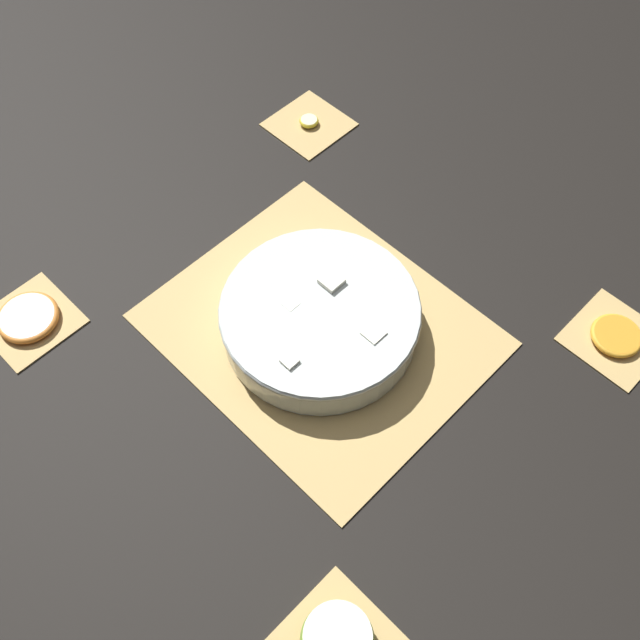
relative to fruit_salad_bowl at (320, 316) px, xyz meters
name	(u,v)px	position (x,y,z in m)	size (l,w,h in m)	color
ground_plane	(320,330)	(0.00, 0.00, -0.04)	(6.00, 6.00, 0.00)	black
bamboo_mat_center	(320,329)	(0.00, 0.00, -0.04)	(0.47, 0.40, 0.01)	tan
coaster_mat_near_left	(30,321)	(-0.33, -0.30, -0.04)	(0.13, 0.13, 0.01)	tan
coaster_mat_far_left	(309,124)	(-0.33, 0.30, -0.04)	(0.13, 0.13, 0.01)	tan
coaster_mat_far_right	(615,338)	(0.33, 0.30, -0.04)	(0.13, 0.13, 0.01)	tan
fruit_salad_bowl	(320,316)	(0.00, 0.00, 0.00)	(0.30, 0.30, 0.07)	silver
apple_half	(337,640)	(0.33, -0.30, -0.01)	(0.09, 0.09, 0.05)	#7FAD38
orange_slice_whole	(616,336)	(0.33, 0.30, -0.03)	(0.08, 0.08, 0.01)	orange
banana_coin_single	(309,121)	(-0.33, 0.30, -0.03)	(0.04, 0.04, 0.01)	beige
grapefruit_slice	(28,317)	(-0.33, -0.30, -0.03)	(0.09, 0.09, 0.01)	red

